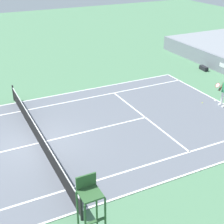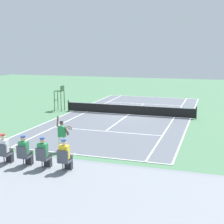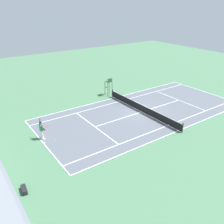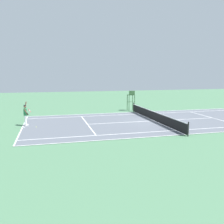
{
  "view_description": "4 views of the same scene",
  "coord_description": "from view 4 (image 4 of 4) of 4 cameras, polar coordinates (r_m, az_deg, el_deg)",
  "views": [
    {
      "loc": [
        14.6,
        -3.08,
        8.97
      ],
      "look_at": [
        0.24,
        4.08,
        1.0
      ],
      "focal_mm": 53.0,
      "sensor_mm": 36.0,
      "label": 1
    },
    {
      "loc": [
        -7.36,
        27.7,
        5.74
      ],
      "look_at": [
        0.24,
        4.08,
        1.0
      ],
      "focal_mm": 51.79,
      "sensor_mm": 36.0,
      "label": 2
    },
    {
      "loc": [
        -18.99,
        17.59,
        11.83
      ],
      "look_at": [
        0.24,
        4.08,
        1.0
      ],
      "focal_mm": 38.85,
      "sensor_mm": 36.0,
      "label": 3
    },
    {
      "loc": [
        -21.37,
        9.65,
        4.52
      ],
      "look_at": [
        0.24,
        4.08,
        1.0
      ],
      "focal_mm": 39.57,
      "sensor_mm": 36.0,
      "label": 4
    }
  ],
  "objects": [
    {
      "name": "ground_plane",
      "position": [
        23.88,
        9.68,
        -2.08
      ],
      "size": [
        80.0,
        80.0,
        0.0
      ],
      "primitive_type": "plane",
      "color": "#4C7A56"
    },
    {
      "name": "court",
      "position": [
        23.87,
        9.68,
        -2.05
      ],
      "size": [
        11.08,
        23.88,
        0.03
      ],
      "color": "slate",
      "rests_on": "ground"
    },
    {
      "name": "net",
      "position": [
        23.78,
        9.72,
        -0.84
      ],
      "size": [
        11.98,
        0.1,
        1.07
      ],
      "color": "black",
      "rests_on": "ground"
    },
    {
      "name": "tennis_player",
      "position": [
        22.52,
        -19.35,
        -0.55
      ],
      "size": [
        0.77,
        0.62,
        2.08
      ],
      "color": "white",
      "rests_on": "ground"
    },
    {
      "name": "tennis_ball",
      "position": [
        21.77,
        -17.08,
        -3.33
      ],
      "size": [
        0.07,
        0.07,
        0.07
      ],
      "primitive_type": "sphere",
      "color": "#D1E533",
      "rests_on": "ground"
    },
    {
      "name": "umpire_chair",
      "position": [
        29.93,
        4.44,
        3.26
      ],
      "size": [
        0.77,
        0.77,
        2.44
      ],
      "color": "#2D562D",
      "rests_on": "ground"
    }
  ]
}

